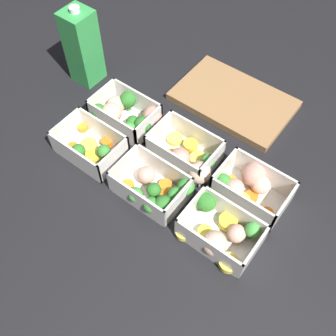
% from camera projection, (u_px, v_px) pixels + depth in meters
% --- Properties ---
extents(ground_plane, '(4.00, 4.00, 0.00)m').
position_uv_depth(ground_plane, '(168.00, 174.00, 0.85)').
color(ground_plane, black).
extents(container_near_left, '(0.15, 0.11, 0.06)m').
position_uv_depth(container_near_left, '(91.00, 147.00, 0.86)').
color(container_near_left, silver).
rests_on(container_near_left, ground_plane).
extents(container_near_center, '(0.15, 0.11, 0.06)m').
position_uv_depth(container_near_center, '(156.00, 190.00, 0.80)').
color(container_near_center, silver).
rests_on(container_near_center, ground_plane).
extents(container_near_right, '(0.15, 0.12, 0.06)m').
position_uv_depth(container_near_right, '(220.00, 232.00, 0.75)').
color(container_near_right, silver).
rests_on(container_near_right, ground_plane).
extents(container_far_left, '(0.16, 0.12, 0.06)m').
position_uv_depth(container_far_left, '(127.00, 114.00, 0.91)').
color(container_far_left, silver).
rests_on(container_far_left, ground_plane).
extents(container_far_center, '(0.16, 0.11, 0.06)m').
position_uv_depth(container_far_center, '(188.00, 158.00, 0.85)').
color(container_far_center, silver).
rests_on(container_far_center, ground_plane).
extents(container_far_right, '(0.15, 0.11, 0.06)m').
position_uv_depth(container_far_right, '(249.00, 186.00, 0.80)').
color(container_far_right, silver).
rests_on(container_far_right, ground_plane).
extents(juice_carton, '(0.07, 0.07, 0.20)m').
position_uv_depth(juice_carton, '(83.00, 47.00, 0.94)').
color(juice_carton, green).
rests_on(juice_carton, ground_plane).
extents(cutting_board, '(0.28, 0.18, 0.02)m').
position_uv_depth(cutting_board, '(234.00, 101.00, 0.96)').
color(cutting_board, olive).
rests_on(cutting_board, ground_plane).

